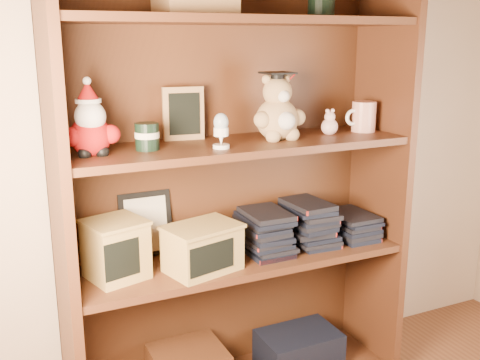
% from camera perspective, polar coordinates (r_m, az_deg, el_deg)
% --- Properties ---
extents(bookcase, '(1.20, 0.35, 1.60)m').
position_cam_1_polar(bookcase, '(1.94, -0.71, -0.85)').
color(bookcase, '#4E2916').
rests_on(bookcase, ground).
extents(shelf_lower, '(1.14, 0.33, 0.02)m').
position_cam_1_polar(shelf_lower, '(1.97, -0.00, -7.98)').
color(shelf_lower, '#4E2916').
rests_on(shelf_lower, ground).
extents(shelf_upper, '(1.14, 0.33, 0.02)m').
position_cam_1_polar(shelf_upper, '(1.86, -0.00, 3.51)').
color(shelf_upper, '#4E2916').
rests_on(shelf_upper, ground).
extents(santa_plush, '(0.17, 0.12, 0.23)m').
position_cam_1_polar(santa_plush, '(1.69, -14.97, 5.30)').
color(santa_plush, '#A50F0F').
rests_on(santa_plush, shelf_upper).
extents(teachers_tin, '(0.07, 0.07, 0.08)m').
position_cam_1_polar(teachers_tin, '(1.74, -9.42, 4.42)').
color(teachers_tin, black).
rests_on(teachers_tin, shelf_upper).
extents(chalkboard_plaque, '(0.14, 0.08, 0.18)m').
position_cam_1_polar(chalkboard_plaque, '(1.89, -5.77, 6.64)').
color(chalkboard_plaque, '#9E7547').
rests_on(chalkboard_plaque, shelf_upper).
extents(egg_cup, '(0.05, 0.05, 0.11)m').
position_cam_1_polar(egg_cup, '(1.74, -1.93, 5.16)').
color(egg_cup, white).
rests_on(egg_cup, shelf_upper).
extents(grad_teddy_bear, '(0.19, 0.16, 0.23)m').
position_cam_1_polar(grad_teddy_bear, '(1.90, 3.88, 6.78)').
color(grad_teddy_bear, tan).
rests_on(grad_teddy_bear, shelf_upper).
extents(pink_figurine, '(0.06, 0.06, 0.09)m').
position_cam_1_polar(pink_figurine, '(2.02, 9.09, 5.60)').
color(pink_figurine, beige).
rests_on(pink_figurine, shelf_upper).
extents(teacher_mug, '(0.12, 0.09, 0.11)m').
position_cam_1_polar(teacher_mug, '(2.11, 12.40, 6.31)').
color(teacher_mug, silver).
rests_on(teacher_mug, shelf_upper).
extents(certificate_frame, '(0.18, 0.05, 0.23)m').
position_cam_1_polar(certificate_frame, '(1.96, -9.53, -4.46)').
color(certificate_frame, black).
rests_on(certificate_frame, shelf_lower).
extents(treats_box, '(0.21, 0.21, 0.19)m').
position_cam_1_polar(treats_box, '(1.80, -12.52, -6.85)').
color(treats_box, tan).
rests_on(treats_box, shelf_lower).
extents(pencils_box, '(0.27, 0.22, 0.15)m').
position_cam_1_polar(pencils_box, '(1.82, -3.83, -6.86)').
color(pencils_box, tan).
rests_on(pencils_box, shelf_lower).
extents(book_stack_left, '(0.14, 0.20, 0.16)m').
position_cam_1_polar(book_stack_left, '(1.98, 2.49, -5.05)').
color(book_stack_left, black).
rests_on(book_stack_left, shelf_lower).
extents(book_stack_mid, '(0.14, 0.20, 0.16)m').
position_cam_1_polar(book_stack_mid, '(2.07, 7.03, -4.29)').
color(book_stack_mid, black).
rests_on(book_stack_mid, shelf_lower).
extents(book_stack_right, '(0.14, 0.20, 0.10)m').
position_cam_1_polar(book_stack_right, '(2.18, 11.27, -4.35)').
color(book_stack_right, black).
rests_on(book_stack_right, shelf_lower).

